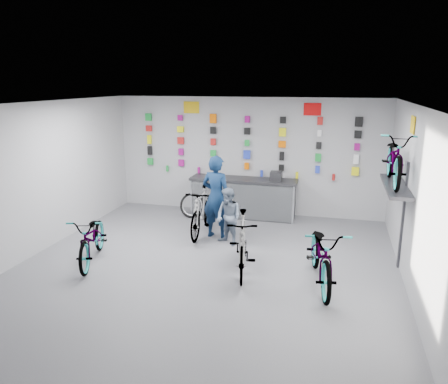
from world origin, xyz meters
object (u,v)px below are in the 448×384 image
(clerk, at_px, (216,197))
(counter, at_px, (243,198))
(bike_right, at_px, (322,254))
(bike_left, at_px, (92,238))
(bike_service, at_px, (202,211))
(customer, at_px, (229,217))
(bike_center, at_px, (242,243))

(clerk, bearing_deg, counter, -85.95)
(bike_right, bearing_deg, bike_left, 171.47)
(bike_left, xyz_separation_m, bike_right, (4.27, 0.13, 0.06))
(bike_service, height_order, customer, customer)
(bike_service, relative_size, customer, 1.49)
(customer, bearing_deg, counter, 125.67)
(counter, relative_size, customer, 2.21)
(bike_right, bearing_deg, bike_center, 163.78)
(bike_left, height_order, bike_right, bike_right)
(bike_center, distance_m, bike_right, 1.41)
(bike_right, xyz_separation_m, customer, (-1.98, 1.42, 0.07))
(bike_left, bearing_deg, clerk, 26.96)
(bike_center, bearing_deg, bike_left, 174.52)
(customer, bearing_deg, bike_left, -113.60)
(customer, bearing_deg, bike_service, -179.99)
(counter, relative_size, bike_center, 1.49)
(bike_left, distance_m, bike_right, 4.27)
(clerk, bearing_deg, bike_service, -1.22)
(counter, xyz_separation_m, bike_center, (0.69, -3.28, 0.06))
(bike_center, height_order, bike_right, bike_center)
(clerk, distance_m, customer, 0.61)
(counter, distance_m, bike_service, 1.66)
(bike_left, distance_m, bike_center, 2.88)
(counter, relative_size, bike_right, 1.31)
(bike_left, height_order, clerk, clerk)
(bike_left, relative_size, bike_right, 0.88)
(bike_left, bearing_deg, counter, 40.50)
(counter, relative_size, bike_service, 1.48)
(bike_service, bearing_deg, customer, -35.21)
(bike_left, xyz_separation_m, customer, (2.29, 1.55, 0.13))
(bike_right, height_order, bike_service, bike_service)
(bike_center, relative_size, clerk, 0.98)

